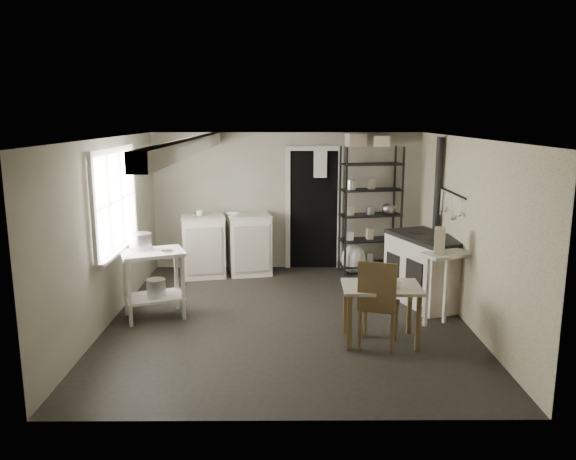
{
  "coord_description": "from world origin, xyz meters",
  "views": [
    {
      "loc": [
        -0.04,
        -6.88,
        2.56
      ],
      "look_at": [
        0.0,
        0.3,
        1.1
      ],
      "focal_mm": 35.0,
      "sensor_mm": 36.0,
      "label": 1
    }
  ],
  "objects_px": {
    "base_cabinets": "(226,247)",
    "work_table": "(381,310)",
    "chair": "(379,304)",
    "prep_table": "(154,288)",
    "stockpot": "(141,245)",
    "shelf_rack": "(370,216)",
    "stove": "(426,272)",
    "flour_sack": "(353,259)"
  },
  "relations": [
    {
      "from": "work_table",
      "to": "flour_sack",
      "type": "distance_m",
      "value": 2.89
    },
    {
      "from": "work_table",
      "to": "stove",
      "type": "bearing_deg",
      "value": 58.29
    },
    {
      "from": "prep_table",
      "to": "stove",
      "type": "bearing_deg",
      "value": 9.13
    },
    {
      "from": "base_cabinets",
      "to": "chair",
      "type": "xyz_separation_m",
      "value": [
        2.02,
        -2.95,
        0.02
      ]
    },
    {
      "from": "stove",
      "to": "flour_sack",
      "type": "distance_m",
      "value": 1.71
    },
    {
      "from": "base_cabinets",
      "to": "flour_sack",
      "type": "xyz_separation_m",
      "value": [
        2.09,
        0.04,
        -0.22
      ]
    },
    {
      "from": "prep_table",
      "to": "stockpot",
      "type": "xyz_separation_m",
      "value": [
        -0.17,
        0.09,
        0.54
      ]
    },
    {
      "from": "stove",
      "to": "prep_table",
      "type": "bearing_deg",
      "value": 169.04
    },
    {
      "from": "shelf_rack",
      "to": "stove",
      "type": "height_order",
      "value": "shelf_rack"
    },
    {
      "from": "base_cabinets",
      "to": "flour_sack",
      "type": "bearing_deg",
      "value": -10.03
    },
    {
      "from": "chair",
      "to": "flour_sack",
      "type": "bearing_deg",
      "value": 106.93
    },
    {
      "from": "base_cabinets",
      "to": "stove",
      "type": "bearing_deg",
      "value": -37.51
    },
    {
      "from": "base_cabinets",
      "to": "chair",
      "type": "relative_size",
      "value": 1.47
    },
    {
      "from": "flour_sack",
      "to": "chair",
      "type": "bearing_deg",
      "value": -91.48
    },
    {
      "from": "prep_table",
      "to": "stockpot",
      "type": "height_order",
      "value": "stockpot"
    },
    {
      "from": "stove",
      "to": "flour_sack",
      "type": "height_order",
      "value": "stove"
    },
    {
      "from": "chair",
      "to": "prep_table",
      "type": "bearing_deg",
      "value": -179.99
    },
    {
      "from": "work_table",
      "to": "chair",
      "type": "height_order",
      "value": "chair"
    },
    {
      "from": "stockpot",
      "to": "shelf_rack",
      "type": "relative_size",
      "value": 0.15
    },
    {
      "from": "shelf_rack",
      "to": "stove",
      "type": "bearing_deg",
      "value": -81.71
    },
    {
      "from": "prep_table",
      "to": "work_table",
      "type": "relative_size",
      "value": 1.0
    },
    {
      "from": "chair",
      "to": "base_cabinets",
      "type": "bearing_deg",
      "value": 142.79
    },
    {
      "from": "prep_table",
      "to": "chair",
      "type": "xyz_separation_m",
      "value": [
        2.74,
        -0.91,
        0.08
      ]
    },
    {
      "from": "stove",
      "to": "chair",
      "type": "relative_size",
      "value": 1.19
    },
    {
      "from": "prep_table",
      "to": "chair",
      "type": "relative_size",
      "value": 0.86
    },
    {
      "from": "shelf_rack",
      "to": "flour_sack",
      "type": "height_order",
      "value": "shelf_rack"
    },
    {
      "from": "prep_table",
      "to": "base_cabinets",
      "type": "bearing_deg",
      "value": 70.39
    },
    {
      "from": "prep_table",
      "to": "base_cabinets",
      "type": "relative_size",
      "value": 0.59
    },
    {
      "from": "base_cabinets",
      "to": "shelf_rack",
      "type": "relative_size",
      "value": 0.72
    },
    {
      "from": "work_table",
      "to": "chair",
      "type": "bearing_deg",
      "value": -111.39
    },
    {
      "from": "stove",
      "to": "base_cabinets",
      "type": "bearing_deg",
      "value": 133.5
    },
    {
      "from": "flour_sack",
      "to": "shelf_rack",
      "type": "bearing_deg",
      "value": 17.08
    },
    {
      "from": "base_cabinets",
      "to": "work_table",
      "type": "relative_size",
      "value": 1.7
    },
    {
      "from": "base_cabinets",
      "to": "work_table",
      "type": "bearing_deg",
      "value": -65.24
    },
    {
      "from": "prep_table",
      "to": "flour_sack",
      "type": "height_order",
      "value": "prep_table"
    },
    {
      "from": "stockpot",
      "to": "base_cabinets",
      "type": "height_order",
      "value": "stockpot"
    },
    {
      "from": "prep_table",
      "to": "shelf_rack",
      "type": "height_order",
      "value": "shelf_rack"
    },
    {
      "from": "stockpot",
      "to": "work_table",
      "type": "distance_m",
      "value": 3.13
    },
    {
      "from": "base_cabinets",
      "to": "work_table",
      "type": "height_order",
      "value": "base_cabinets"
    },
    {
      "from": "base_cabinets",
      "to": "flour_sack",
      "type": "height_order",
      "value": "base_cabinets"
    },
    {
      "from": "work_table",
      "to": "flour_sack",
      "type": "height_order",
      "value": "work_table"
    },
    {
      "from": "chair",
      "to": "flour_sack",
      "type": "relative_size",
      "value": 2.13
    }
  ]
}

